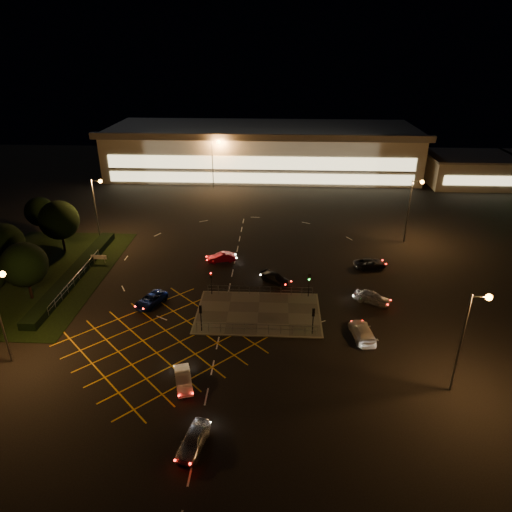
{
  "coord_description": "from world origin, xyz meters",
  "views": [
    {
      "loc": [
        3.98,
        -47.14,
        28.68
      ],
      "look_at": [
        1.16,
        9.38,
        2.0
      ],
      "focal_mm": 32.0,
      "sensor_mm": 36.0,
      "label": 1
    }
  ],
  "objects_px": {
    "signal_ne": "(309,280)",
    "signal_se": "(313,316)",
    "car_circ_red": "(221,257)",
    "car_right_silver": "(372,297)",
    "car_left_blue": "(151,300)",
    "car_queue_white": "(183,379)",
    "signal_sw": "(201,313)",
    "car_far_dkgrey": "(276,278)",
    "car_east_grey": "(370,263)",
    "signal_nw": "(211,278)",
    "car_near_silver": "(193,440)",
    "car_approach_white": "(362,332)"
  },
  "relations": [
    {
      "from": "car_left_blue",
      "to": "signal_se",
      "type": "bearing_deg",
      "value": 8.49
    },
    {
      "from": "signal_se",
      "to": "signal_nw",
      "type": "height_order",
      "value": "same"
    },
    {
      "from": "car_near_silver",
      "to": "car_circ_red",
      "type": "height_order",
      "value": "car_near_silver"
    },
    {
      "from": "signal_nw",
      "to": "signal_ne",
      "type": "relative_size",
      "value": 1.0
    },
    {
      "from": "signal_sw",
      "to": "car_near_silver",
      "type": "height_order",
      "value": "signal_sw"
    },
    {
      "from": "signal_sw",
      "to": "car_right_silver",
      "type": "xyz_separation_m",
      "value": [
        19.59,
        7.04,
        -1.62
      ]
    },
    {
      "from": "signal_ne",
      "to": "car_left_blue",
      "type": "relative_size",
      "value": 0.69
    },
    {
      "from": "car_left_blue",
      "to": "car_east_grey",
      "type": "distance_m",
      "value": 30.22
    },
    {
      "from": "car_queue_white",
      "to": "car_far_dkgrey",
      "type": "xyz_separation_m",
      "value": [
        8.24,
        20.17,
        -0.04
      ]
    },
    {
      "from": "signal_ne",
      "to": "car_queue_white",
      "type": "height_order",
      "value": "signal_ne"
    },
    {
      "from": "signal_ne",
      "to": "car_approach_white",
      "type": "distance_m",
      "value": 9.94
    },
    {
      "from": "signal_sw",
      "to": "car_queue_white",
      "type": "height_order",
      "value": "signal_sw"
    },
    {
      "from": "car_approach_white",
      "to": "car_near_silver",
      "type": "bearing_deg",
      "value": 37.5
    },
    {
      "from": "signal_sw",
      "to": "car_right_silver",
      "type": "bearing_deg",
      "value": -160.24
    },
    {
      "from": "car_left_blue",
      "to": "car_east_grey",
      "type": "height_order",
      "value": "car_left_blue"
    },
    {
      "from": "car_right_silver",
      "to": "signal_ne",
      "type": "bearing_deg",
      "value": 111.27
    },
    {
      "from": "signal_ne",
      "to": "car_east_grey",
      "type": "height_order",
      "value": "signal_ne"
    },
    {
      "from": "car_near_silver",
      "to": "car_far_dkgrey",
      "type": "xyz_separation_m",
      "value": [
        6.1,
        27.16,
        -0.11
      ]
    },
    {
      "from": "car_east_grey",
      "to": "car_queue_white",
      "type": "bearing_deg",
      "value": 127.81
    },
    {
      "from": "car_near_silver",
      "to": "car_east_grey",
      "type": "xyz_separation_m",
      "value": [
        19.22,
        32.22,
        -0.09
      ]
    },
    {
      "from": "car_near_silver",
      "to": "car_right_silver",
      "type": "xyz_separation_m",
      "value": [
        17.76,
        22.62,
        0.03
      ]
    },
    {
      "from": "car_east_grey",
      "to": "signal_se",
      "type": "bearing_deg",
      "value": 139.52
    },
    {
      "from": "signal_nw",
      "to": "car_far_dkgrey",
      "type": "xyz_separation_m",
      "value": [
        7.93,
        3.59,
        -1.76
      ]
    },
    {
      "from": "car_right_silver",
      "to": "signal_nw",
      "type": "bearing_deg",
      "value": 115.62
    },
    {
      "from": "car_queue_white",
      "to": "car_far_dkgrey",
      "type": "distance_m",
      "value": 21.79
    },
    {
      "from": "signal_sw",
      "to": "car_approach_white",
      "type": "height_order",
      "value": "signal_sw"
    },
    {
      "from": "car_near_silver",
      "to": "signal_sw",
      "type": "bearing_deg",
      "value": 108.79
    },
    {
      "from": "car_left_blue",
      "to": "car_queue_white",
      "type": "bearing_deg",
      "value": -40.22
    },
    {
      "from": "signal_nw",
      "to": "car_near_silver",
      "type": "distance_m",
      "value": 23.7
    },
    {
      "from": "car_right_silver",
      "to": "car_circ_red",
      "type": "distance_m",
      "value": 22.14
    },
    {
      "from": "signal_nw",
      "to": "car_circ_red",
      "type": "xyz_separation_m",
      "value": [
        0.08,
        9.53,
        -1.71
      ]
    },
    {
      "from": "signal_ne",
      "to": "car_right_silver",
      "type": "distance_m",
      "value": 7.82
    },
    {
      "from": "car_circ_red",
      "to": "car_approach_white",
      "type": "bearing_deg",
      "value": 30.33
    },
    {
      "from": "car_queue_white",
      "to": "signal_nw",
      "type": "bearing_deg",
      "value": 72.0
    },
    {
      "from": "signal_se",
      "to": "car_circ_red",
      "type": "xyz_separation_m",
      "value": [
        -11.92,
        17.52,
        -1.71
      ]
    },
    {
      "from": "car_approach_white",
      "to": "car_circ_red",
      "type": "bearing_deg",
      "value": -53.23
    },
    {
      "from": "car_near_silver",
      "to": "car_queue_white",
      "type": "relative_size",
      "value": 1.07
    },
    {
      "from": "car_near_silver",
      "to": "car_queue_white",
      "type": "bearing_deg",
      "value": 119.15
    },
    {
      "from": "signal_se",
      "to": "car_left_blue",
      "type": "distance_m",
      "value": 19.8
    },
    {
      "from": "signal_nw",
      "to": "car_left_blue",
      "type": "distance_m",
      "value": 7.67
    },
    {
      "from": "car_circ_red",
      "to": "signal_se",
      "type": "bearing_deg",
      "value": 20.54
    },
    {
      "from": "car_near_silver",
      "to": "car_east_grey",
      "type": "relative_size",
      "value": 0.94
    },
    {
      "from": "signal_nw",
      "to": "car_east_grey",
      "type": "xyz_separation_m",
      "value": [
        21.05,
        8.65,
        -1.74
      ]
    },
    {
      "from": "signal_sw",
      "to": "car_far_dkgrey",
      "type": "xyz_separation_m",
      "value": [
        7.93,
        11.57,
        -1.76
      ]
    },
    {
      "from": "signal_se",
      "to": "car_far_dkgrey",
      "type": "relative_size",
      "value": 0.75
    },
    {
      "from": "signal_nw",
      "to": "car_right_silver",
      "type": "distance_m",
      "value": 19.68
    },
    {
      "from": "signal_se",
      "to": "car_circ_red",
      "type": "height_order",
      "value": "signal_se"
    },
    {
      "from": "signal_ne",
      "to": "signal_se",
      "type": "bearing_deg",
      "value": -90.0
    },
    {
      "from": "car_far_dkgrey",
      "to": "car_approach_white",
      "type": "xyz_separation_m",
      "value": [
        9.35,
        -11.85,
        0.12
      ]
    },
    {
      "from": "car_east_grey",
      "to": "car_far_dkgrey",
      "type": "bearing_deg",
      "value": 99.17
    }
  ]
}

